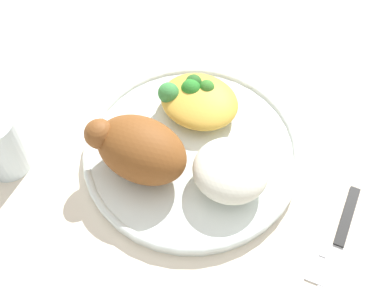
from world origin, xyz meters
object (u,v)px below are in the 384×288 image
object	(u,v)px
rice_pile	(231,170)
mac_cheese_with_broccoli	(197,99)
knife	(339,245)
plate	(192,152)
fork	(329,234)
roasted_chicken	(139,149)

from	to	relation	value
rice_pile	mac_cheese_with_broccoli	size ratio (longest dim) A/B	0.88
mac_cheese_with_broccoli	knife	bearing A→B (deg)	159.74
plate	knife	size ratio (longest dim) A/B	1.41
fork	knife	size ratio (longest dim) A/B	0.75
plate	roasted_chicken	bearing A→B (deg)	49.10
plate	rice_pile	world-z (taller)	rice_pile
fork	knife	xyz separation A→B (m)	(-0.01, 0.01, 0.00)
mac_cheese_with_broccoli	fork	distance (m)	0.23
plate	roasted_chicken	xyz separation A→B (m)	(0.04, 0.05, 0.04)
rice_pile	roasted_chicken	bearing A→B (deg)	17.20
mac_cheese_with_broccoli	fork	bearing A→B (deg)	160.33
plate	fork	world-z (taller)	plate
rice_pile	plate	bearing A→B (deg)	-16.27
roasted_chicken	fork	bearing A→B (deg)	-172.05
mac_cheese_with_broccoli	knife	size ratio (longest dim) A/B	0.53
roasted_chicken	fork	xyz separation A→B (m)	(-0.23, -0.03, -0.05)
knife	rice_pile	bearing A→B (deg)	-2.91
roasted_chicken	rice_pile	world-z (taller)	roasted_chicken
plate	fork	size ratio (longest dim) A/B	1.88
rice_pile	knife	xyz separation A→B (m)	(-0.14, 0.01, -0.04)
roasted_chicken	knife	xyz separation A→B (m)	(-0.24, -0.02, -0.05)
roasted_chicken	knife	distance (m)	0.25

